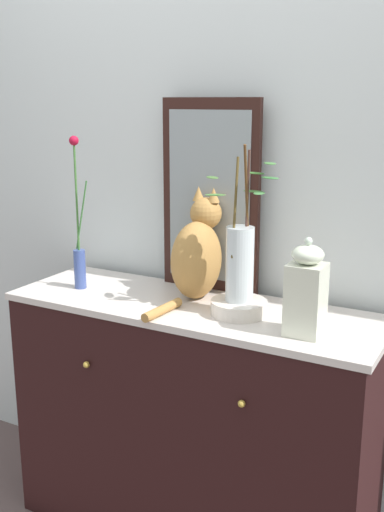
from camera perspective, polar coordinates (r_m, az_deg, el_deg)
The scene contains 8 objects.
wall_back at distance 2.39m, azimuth 3.49°, elevation 5.67°, with size 4.40×0.08×2.60m, color silver.
sideboard at distance 2.41m, azimuth -0.00°, elevation -15.21°, with size 1.38×0.47×0.94m.
mirror_leaning at distance 2.32m, azimuth 1.70°, elevation 5.57°, with size 0.40×0.03×0.72m.
cat_sitting at distance 2.24m, azimuth 0.50°, elevation 0.19°, with size 0.18×0.44×0.41m.
vase_slim_green at distance 2.40m, azimuth -10.47°, elevation 0.64°, with size 0.08×0.05×0.59m.
bowl_porcelain at distance 2.11m, azimuth 4.38°, elevation -4.79°, with size 0.20×0.20×0.05m, color silver.
vase_glass_clear at distance 2.06m, azimuth 4.50°, elevation -0.27°, with size 0.27×0.11×0.53m.
jar_lidded_porcelain at distance 1.93m, azimuth 10.57°, elevation -3.28°, with size 0.11×0.11×0.31m.
Camera 1 is at (1.00, -1.84, 1.66)m, focal length 42.99 mm.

